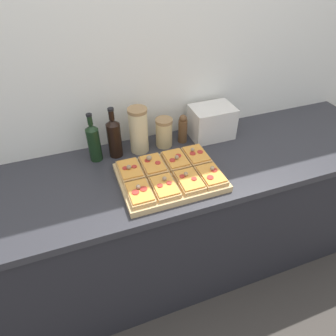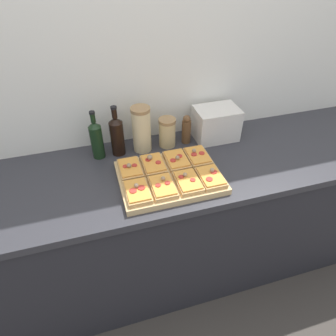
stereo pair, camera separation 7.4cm
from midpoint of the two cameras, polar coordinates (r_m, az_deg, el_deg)
name	(u,v)px [view 2 (the right image)]	position (r m, az deg, el deg)	size (l,w,h in m)	color
ground_plane	(188,307)	(2.14, 5.01, -24.97)	(12.00, 12.00, 0.00)	#3D3833
wall_back	(157,82)	(1.72, -0.75, 16.10)	(6.00, 0.06, 2.50)	silver
kitchen_counter	(175,223)	(1.91, 2.41, -10.51)	(2.63, 0.67, 0.93)	#232328
cutting_board	(170,177)	(1.49, 1.75, -1.82)	(0.50, 0.37, 0.03)	tan
pizza_slice_back_left	(130,168)	(1.50, -5.83, -0.09)	(0.11, 0.17, 0.05)	tan
pizza_slice_back_midleft	(153,164)	(1.52, -1.43, 0.76)	(0.11, 0.17, 0.06)	tan
pizza_slice_back_midright	(176,160)	(1.55, 2.90, 1.48)	(0.11, 0.17, 0.05)	tan
pizza_slice_back_right	(198,156)	(1.59, 7.00, 2.24)	(0.11, 0.17, 0.05)	tan
pizza_slice_front_left	(137,192)	(1.37, -4.31, -4.52)	(0.11, 0.17, 0.05)	tan
pizza_slice_front_midleft	(163,186)	(1.40, 0.52, -3.57)	(0.11, 0.17, 0.05)	tan
pizza_slice_front_midright	(187,182)	(1.43, 5.16, -2.63)	(0.11, 0.17, 0.05)	tan
pizza_slice_front_right	(211,177)	(1.47, 9.58, -1.72)	(0.11, 0.17, 0.05)	tan
olive_oil_bottle	(97,139)	(1.63, -12.19, 5.40)	(0.07, 0.07, 0.28)	black
wine_bottle	(117,135)	(1.63, -8.41, 6.19)	(0.07, 0.07, 0.29)	black
grain_jar_tall	(141,129)	(1.65, -3.78, 7.35)	(0.11, 0.11, 0.26)	beige
grain_jar_short	(167,132)	(1.70, 1.11, 6.79)	(0.10, 0.10, 0.17)	tan
pepper_mill	(186,129)	(1.73, 4.75, 7.33)	(0.05, 0.05, 0.17)	brown
toaster_oven	(216,123)	(1.80, 10.31, 8.34)	(0.27, 0.18, 0.19)	beige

